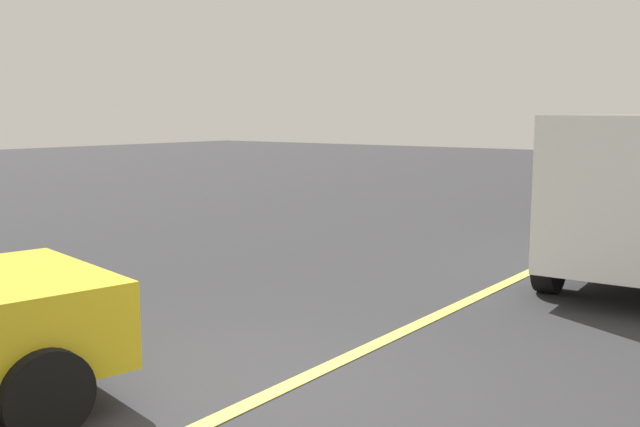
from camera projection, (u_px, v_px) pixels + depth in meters
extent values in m
plane|color=#2D2D30|center=(280.00, 390.00, 5.77)|extent=(80.00, 80.00, 0.00)
cube|color=#E0D14C|center=(450.00, 309.00, 8.14)|extent=(28.00, 0.16, 0.01)
cylinder|color=black|center=(613.00, 226.00, 11.82)|extent=(0.77, 0.30, 0.76)
cylinder|color=black|center=(550.00, 262.00, 8.92)|extent=(0.77, 0.30, 0.76)
cylinder|color=black|center=(45.00, 393.00, 4.88)|extent=(0.67, 0.34, 0.64)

